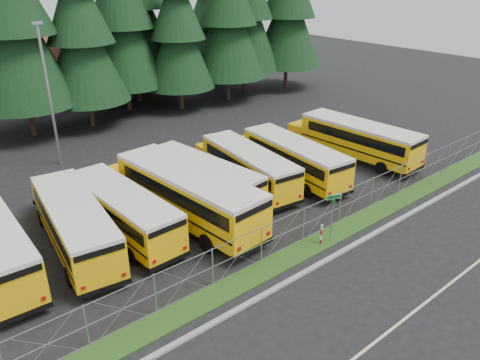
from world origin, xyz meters
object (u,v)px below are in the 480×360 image
at_px(bus_1, 74,225).
at_px(bus_2, 120,212).
at_px(street_sign, 333,208).
at_px(bus_3, 184,196).
at_px(bus_4, 199,180).
at_px(bus_east, 355,141).
at_px(striped_bollard, 321,235).
at_px(light_standard, 49,91).
at_px(bus_5, 246,167).
at_px(bus_6, 291,159).

xyz_separation_m(bus_1, bus_2, (2.49, -0.16, -0.04)).
bearing_deg(street_sign, bus_3, 124.12).
height_order(bus_4, bus_east, bus_east).
bearing_deg(striped_bollard, bus_2, 134.14).
bearing_deg(light_standard, street_sign, -70.28).
bearing_deg(street_sign, bus_4, 106.14).
height_order(bus_4, light_standard, light_standard).
height_order(bus_east, light_standard, light_standard).
distance_m(bus_5, street_sign, 8.34).
bearing_deg(bus_5, striped_bollard, -94.90).
height_order(bus_3, striped_bollard, bus_3).
xyz_separation_m(bus_6, striped_bollard, (-4.94, -7.13, -0.75)).
xyz_separation_m(bus_3, street_sign, (4.68, -6.90, 0.45)).
bearing_deg(bus_4, striped_bollard, -83.69).
height_order(bus_4, bus_6, bus_6).
relative_size(bus_2, bus_3, 0.85).
bearing_deg(bus_east, bus_5, 167.32).
xyz_separation_m(bus_1, street_sign, (10.66, -8.07, 0.65)).
xyz_separation_m(bus_3, bus_6, (9.01, 0.36, -0.23)).
relative_size(bus_east, street_sign, 3.88).
bearing_deg(bus_2, bus_3, -18.57).
xyz_separation_m(bus_2, bus_east, (18.72, -1.26, 0.09)).
bearing_deg(bus_1, bus_6, 4.64).
height_order(bus_6, street_sign, street_sign).
distance_m(bus_1, striped_bollard, 12.84).
height_order(bus_2, bus_5, bus_2).
bearing_deg(bus_east, bus_1, 172.98).
bearing_deg(bus_2, bus_6, -5.35).
relative_size(bus_3, bus_6, 1.17).
relative_size(bus_east, light_standard, 1.08).
relative_size(bus_2, light_standard, 1.01).
relative_size(bus_5, striped_bollard, 8.32).
distance_m(bus_east, striped_bollard, 12.96).
height_order(bus_3, light_standard, light_standard).
distance_m(bus_1, bus_6, 15.02).
bearing_deg(bus_east, bus_3, 175.88).
relative_size(bus_6, bus_east, 0.95).
distance_m(bus_5, bus_east, 9.59).
distance_m(bus_1, light_standard, 13.00).
distance_m(bus_2, light_standard, 12.71).
bearing_deg(bus_2, bus_1, 174.07).
height_order(bus_2, bus_6, bus_6).
height_order(bus_3, bus_5, bus_3).
distance_m(bus_2, bus_6, 12.52).
bearing_deg(bus_1, bus_2, 4.17).
distance_m(bus_3, bus_east, 15.24).
height_order(bus_4, bus_5, bus_4).
relative_size(bus_4, bus_5, 1.02).
bearing_deg(bus_4, bus_5, -11.25).
bearing_deg(bus_3, street_sign, -60.49).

